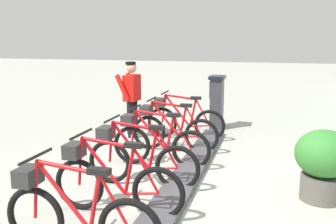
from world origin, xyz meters
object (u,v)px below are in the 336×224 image
bike_docked_3 (138,158)px  planter_bush (323,161)px  worker_near_rack (132,97)px  bike_docked_2 (157,142)px  bike_docked_0 (182,119)px  bike_docked_1 (171,129)px  payment_kiosk (217,101)px  bike_docked_4 (112,181)px  bike_docked_5 (74,214)px

bike_docked_3 → planter_bush: size_ratio=1.77×
worker_near_rack → bike_docked_2: bearing=122.5°
bike_docked_0 → worker_near_rack: bearing=7.8°
bike_docked_1 → bike_docked_3: size_ratio=1.00×
payment_kiosk → bike_docked_0: (0.57, 1.18, -0.24)m
bike_docked_2 → planter_bush: 2.67m
payment_kiosk → planter_bush: payment_kiosk is taller
bike_docked_2 → bike_docked_4: same height
bike_docked_5 → bike_docked_2: bearing=-90.0°
payment_kiosk → bike_docked_2: size_ratio=0.74×
bike_docked_3 → bike_docked_4: (0.00, 0.94, 0.00)m
bike_docked_5 → worker_near_rack: bearing=-76.4°
bike_docked_0 → bike_docked_5: (0.00, 4.70, 0.00)m
bike_docked_0 → planter_bush: 3.66m
bike_docked_3 → bike_docked_4: size_ratio=1.00×
bike_docked_1 → bike_docked_4: 2.82m
bike_docked_5 → planter_bush: bearing=-140.9°
bike_docked_1 → bike_docked_4: same height
bike_docked_1 → bike_docked_5: bearing=90.0°
payment_kiosk → bike_docked_5: payment_kiosk is taller
bike_docked_4 → worker_near_rack: size_ratio=1.04×
bike_docked_4 → worker_near_rack: 3.80m
payment_kiosk → worker_near_rack: worker_near_rack is taller
payment_kiosk → bike_docked_5: bearing=84.4°
bike_docked_4 → worker_near_rack: bearing=-73.0°
bike_docked_4 → worker_near_rack: (1.10, -3.61, 0.48)m
bike_docked_4 → bike_docked_5: same height
bike_docked_1 → bike_docked_3: (0.00, 1.88, 0.00)m
bike_docked_0 → worker_near_rack: 1.21m
payment_kiosk → bike_docked_2: bearing=79.4°
bike_docked_4 → bike_docked_0: bearing=-90.0°
bike_docked_2 → bike_docked_5: 2.82m
bike_docked_5 → planter_bush: size_ratio=1.77×
bike_docked_3 → planter_bush: bearing=-175.5°
bike_docked_2 → bike_docked_3: 0.94m
payment_kiosk → bike_docked_2: (0.57, 3.06, -0.24)m
worker_near_rack → bike_docked_4: bearing=107.0°
bike_docked_2 → bike_docked_4: bearing=90.0°
worker_near_rack → payment_kiosk: bearing=-141.5°
worker_near_rack → planter_bush: bearing=146.0°
bike_docked_5 → planter_bush: 3.30m
bike_docked_1 → bike_docked_2: bearing=90.0°
payment_kiosk → planter_bush: size_ratio=1.32×
planter_bush → bike_docked_2: bearing=-16.1°
bike_docked_0 → bike_docked_2: size_ratio=1.00×
payment_kiosk → bike_docked_3: payment_kiosk is taller
payment_kiosk → bike_docked_4: size_ratio=0.74×
bike_docked_4 → bike_docked_5: (0.00, 0.94, 0.00)m
bike_docked_2 → bike_docked_5: bearing=90.0°
bike_docked_2 → payment_kiosk: bearing=-100.6°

